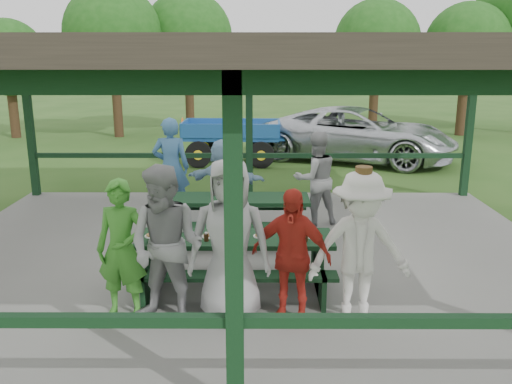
{
  "coord_description": "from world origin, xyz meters",
  "views": [
    {
      "loc": [
        0.2,
        -7.98,
        3.21
      ],
      "look_at": [
        0.17,
        -0.3,
        1.23
      ],
      "focal_mm": 38.0,
      "sensor_mm": 36.0,
      "label": 1
    }
  ],
  "objects_px": {
    "picnic_table_near": "(235,256)",
    "contestant_green": "(122,250)",
    "contestant_grey_left": "(167,247)",
    "spectator_blue": "(171,167)",
    "contestant_red": "(291,256)",
    "spectator_grey": "(316,179)",
    "contestant_grey_mid": "(229,242)",
    "pickup_truck": "(358,134)",
    "spectator_lblue": "(223,182)",
    "farm_trailer": "(232,141)",
    "picnic_table_far": "(233,213)",
    "contestant_white_fedora": "(360,250)"
  },
  "relations": [
    {
      "from": "picnic_table_near",
      "to": "contestant_green",
      "type": "distance_m",
      "value": 1.56
    },
    {
      "from": "contestant_grey_left",
      "to": "spectator_blue",
      "type": "distance_m",
      "value": 4.4
    },
    {
      "from": "contestant_green",
      "to": "contestant_grey_left",
      "type": "bearing_deg",
      "value": -9.45
    },
    {
      "from": "contestant_red",
      "to": "spectator_grey",
      "type": "bearing_deg",
      "value": 98.33
    },
    {
      "from": "spectator_blue",
      "to": "contestant_grey_mid",
      "type": "bearing_deg",
      "value": 104.89
    },
    {
      "from": "contestant_green",
      "to": "pickup_truck",
      "type": "relative_size",
      "value": 0.29
    },
    {
      "from": "spectator_grey",
      "to": "contestant_grey_mid",
      "type": "bearing_deg",
      "value": 51.96
    },
    {
      "from": "contestant_red",
      "to": "spectator_lblue",
      "type": "relative_size",
      "value": 1.01
    },
    {
      "from": "contestant_grey_mid",
      "to": "spectator_blue",
      "type": "distance_m",
      "value": 4.48
    },
    {
      "from": "contestant_red",
      "to": "contestant_green",
      "type": "bearing_deg",
      "value": -164.35
    },
    {
      "from": "contestant_green",
      "to": "spectator_blue",
      "type": "bearing_deg",
      "value": 99.12
    },
    {
      "from": "farm_trailer",
      "to": "picnic_table_near",
      "type": "bearing_deg",
      "value": -85.25
    },
    {
      "from": "picnic_table_near",
      "to": "spectator_blue",
      "type": "bearing_deg",
      "value": 111.95
    },
    {
      "from": "picnic_table_far",
      "to": "contestant_red",
      "type": "height_order",
      "value": "contestant_red"
    },
    {
      "from": "contestant_green",
      "to": "contestant_grey_left",
      "type": "xyz_separation_m",
      "value": [
        0.56,
        -0.18,
        0.1
      ]
    },
    {
      "from": "contestant_white_fedora",
      "to": "farm_trailer",
      "type": "distance_m",
      "value": 10.3
    },
    {
      "from": "spectator_lblue",
      "to": "spectator_grey",
      "type": "relative_size",
      "value": 0.93
    },
    {
      "from": "contestant_green",
      "to": "farm_trailer",
      "type": "bearing_deg",
      "value": 93.4
    },
    {
      "from": "contestant_grey_left",
      "to": "contestant_white_fedora",
      "type": "distance_m",
      "value": 2.22
    },
    {
      "from": "contestant_white_fedora",
      "to": "picnic_table_near",
      "type": "bearing_deg",
      "value": 142.05
    },
    {
      "from": "contestant_green",
      "to": "spectator_grey",
      "type": "xyz_separation_m",
      "value": [
        2.67,
        3.66,
        0.02
      ]
    },
    {
      "from": "spectator_lblue",
      "to": "spectator_blue",
      "type": "bearing_deg",
      "value": -11.08
    },
    {
      "from": "contestant_white_fedora",
      "to": "pickup_truck",
      "type": "relative_size",
      "value": 0.33
    },
    {
      "from": "contestant_grey_mid",
      "to": "spectator_grey",
      "type": "xyz_separation_m",
      "value": [
        1.39,
        3.75,
        -0.12
      ]
    },
    {
      "from": "contestant_grey_mid",
      "to": "spectator_lblue",
      "type": "xyz_separation_m",
      "value": [
        -0.31,
        3.73,
        -0.18
      ]
    },
    {
      "from": "contestant_grey_left",
      "to": "spectator_grey",
      "type": "xyz_separation_m",
      "value": [
        2.1,
        3.83,
        -0.09
      ]
    },
    {
      "from": "contestant_grey_left",
      "to": "contestant_red",
      "type": "height_order",
      "value": "contestant_grey_left"
    },
    {
      "from": "contestant_grey_mid",
      "to": "spectator_lblue",
      "type": "bearing_deg",
      "value": 95.12
    },
    {
      "from": "contestant_grey_mid",
      "to": "spectator_grey",
      "type": "bearing_deg",
      "value": 70.12
    },
    {
      "from": "picnic_table_near",
      "to": "contestant_red",
      "type": "distance_m",
      "value": 1.15
    },
    {
      "from": "picnic_table_near",
      "to": "contestant_white_fedora",
      "type": "height_order",
      "value": "contestant_white_fedora"
    },
    {
      "from": "farm_trailer",
      "to": "spectator_blue",
      "type": "bearing_deg",
      "value": -97.13
    },
    {
      "from": "contestant_grey_left",
      "to": "spectator_grey",
      "type": "bearing_deg",
      "value": 79.13
    },
    {
      "from": "picnic_table_near",
      "to": "contestant_grey_mid",
      "type": "relative_size",
      "value": 1.31
    },
    {
      "from": "contestant_green",
      "to": "contestant_white_fedora",
      "type": "height_order",
      "value": "contestant_white_fedora"
    },
    {
      "from": "picnic_table_far",
      "to": "spectator_lblue",
      "type": "xyz_separation_m",
      "value": [
        -0.22,
        0.88,
        0.33
      ]
    },
    {
      "from": "contestant_red",
      "to": "picnic_table_near",
      "type": "bearing_deg",
      "value": 147.24
    },
    {
      "from": "pickup_truck",
      "to": "farm_trailer",
      "type": "distance_m",
      "value": 3.81
    },
    {
      "from": "spectator_grey",
      "to": "farm_trailer",
      "type": "height_order",
      "value": "spectator_grey"
    },
    {
      "from": "contestant_green",
      "to": "spectator_grey",
      "type": "bearing_deg",
      "value": 62.07
    },
    {
      "from": "contestant_grey_left",
      "to": "farm_trailer",
      "type": "relative_size",
      "value": 0.49
    },
    {
      "from": "spectator_grey",
      "to": "spectator_lblue",
      "type": "bearing_deg",
      "value": -17.0
    },
    {
      "from": "spectator_grey",
      "to": "contestant_white_fedora",
      "type": "bearing_deg",
      "value": 73.89
    },
    {
      "from": "picnic_table_near",
      "to": "contestant_grey_mid",
      "type": "distance_m",
      "value": 1.0
    },
    {
      "from": "spectator_blue",
      "to": "contestant_grey_left",
      "type": "bearing_deg",
      "value": 95.61
    },
    {
      "from": "contestant_green",
      "to": "contestant_grey_mid",
      "type": "xyz_separation_m",
      "value": [
        1.28,
        -0.1,
        0.14
      ]
    },
    {
      "from": "spectator_lblue",
      "to": "farm_trailer",
      "type": "bearing_deg",
      "value": -72.14
    },
    {
      "from": "contestant_red",
      "to": "pickup_truck",
      "type": "distance_m",
      "value": 10.7
    },
    {
      "from": "picnic_table_far",
      "to": "contestant_green",
      "type": "distance_m",
      "value": 3.03
    },
    {
      "from": "contestant_grey_mid",
      "to": "contestant_red",
      "type": "relative_size",
      "value": 1.21
    }
  ]
}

